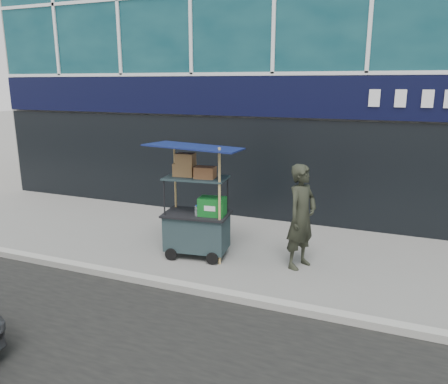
% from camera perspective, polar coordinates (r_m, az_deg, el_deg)
% --- Properties ---
extents(ground, '(80.00, 80.00, 0.00)m').
position_cam_1_polar(ground, '(7.21, -3.05, -12.34)').
color(ground, slate).
rests_on(ground, ground).
extents(curb, '(80.00, 0.18, 0.12)m').
position_cam_1_polar(curb, '(7.03, -3.76, -12.56)').
color(curb, '#989790').
rests_on(curb, ground).
extents(vendor_cart, '(1.74, 1.33, 2.18)m').
position_cam_1_polar(vendor_cart, '(8.18, -3.48, -3.31)').
color(vendor_cart, '#1A282C').
rests_on(vendor_cart, ground).
extents(vendor_man, '(0.67, 0.80, 1.86)m').
position_cam_1_polar(vendor_man, '(7.76, 10.08, -3.19)').
color(vendor_man, black).
rests_on(vendor_man, ground).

